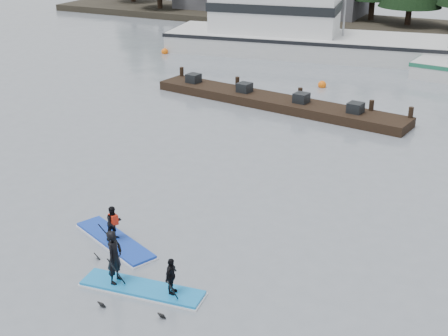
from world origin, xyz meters
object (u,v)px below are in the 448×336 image
at_px(floating_dock, 276,102).
at_px(paddleboard_solo, 114,233).
at_px(fishing_boat_large, 298,42).
at_px(paddleboard_duo, 137,274).

xyz_separation_m(floating_dock, paddleboard_solo, (0.87, -15.81, 0.09)).
xyz_separation_m(fishing_boat_large, paddleboard_duo, (6.47, -30.49, -0.33)).
bearing_deg(paddleboard_duo, paddleboard_solo, 131.55).
relative_size(fishing_boat_large, paddleboard_duo, 5.68).
height_order(fishing_boat_large, paddleboard_solo, fishing_boat_large).
relative_size(fishing_boat_large, floating_dock, 1.41).
xyz_separation_m(fishing_boat_large, floating_dock, (3.47, -12.78, -0.61)).
bearing_deg(paddleboard_duo, floating_dock, 92.97).
bearing_deg(fishing_boat_large, paddleboard_duo, -87.07).
distance_m(floating_dock, paddleboard_solo, 15.83).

